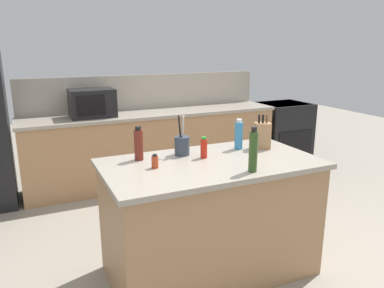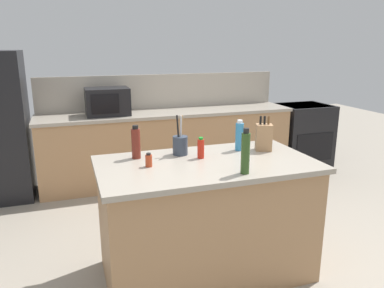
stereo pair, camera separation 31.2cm
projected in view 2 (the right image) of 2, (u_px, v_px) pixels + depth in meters
ground_plane at (206, 271)px, 3.06m from camera, size 14.00×14.00×0.00m
back_counter_run at (169, 146)px, 5.04m from camera, size 3.36×0.66×0.94m
wall_backsplash at (162, 91)px, 5.15m from camera, size 3.32×0.03×0.46m
kitchen_island at (206, 218)px, 2.94m from camera, size 1.64×0.89×0.94m
range_oven at (302, 134)px, 5.69m from camera, size 0.76×0.65×0.92m
microwave at (107, 101)px, 4.64m from camera, size 0.53×0.39×0.34m
knife_block at (264, 137)px, 3.09m from camera, size 0.16×0.14×0.29m
utensil_crock at (180, 145)px, 2.98m from camera, size 0.12×0.12×0.32m
spice_jar_paprika at (149, 160)px, 2.70m from camera, size 0.05×0.05×0.10m
vinegar_bottle at (136, 143)px, 2.88m from camera, size 0.07×0.07×0.26m
hot_sauce_bottle at (201, 148)px, 2.89m from camera, size 0.05×0.05×0.17m
olive_oil_bottle at (245, 152)px, 2.53m from camera, size 0.06×0.06×0.32m
dish_soap_bottle at (239, 136)px, 3.09m from camera, size 0.07×0.07×0.26m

